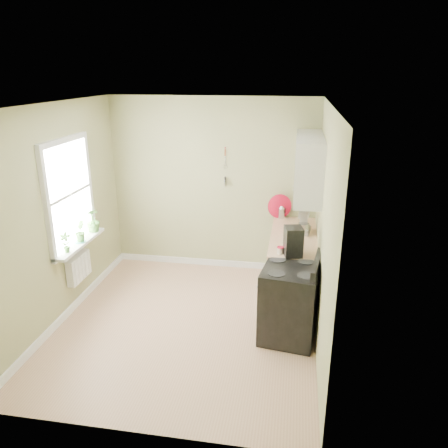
% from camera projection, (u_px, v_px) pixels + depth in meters
% --- Properties ---
extents(floor, '(3.20, 3.60, 0.02)m').
position_uv_depth(floor, '(187.00, 324.00, 5.56)').
color(floor, tan).
rests_on(floor, ground).
extents(ceiling, '(3.20, 3.60, 0.02)m').
position_uv_depth(ceiling, '(180.00, 104.00, 4.65)').
color(ceiling, white).
rests_on(ceiling, wall_back).
extents(wall_back, '(3.20, 0.02, 2.70)m').
position_uv_depth(wall_back, '(213.00, 186.00, 6.79)').
color(wall_back, tan).
rests_on(wall_back, floor).
extents(wall_left, '(0.02, 3.60, 2.70)m').
position_uv_depth(wall_left, '(56.00, 216.00, 5.36)').
color(wall_left, tan).
rests_on(wall_left, floor).
extents(wall_right, '(0.02, 3.60, 2.70)m').
position_uv_depth(wall_right, '(324.00, 232.00, 4.86)').
color(wall_right, tan).
rests_on(wall_right, floor).
extents(base_cabinets, '(0.60, 1.60, 0.87)m').
position_uv_depth(base_cabinets, '(293.00, 267.00, 6.14)').
color(base_cabinets, silver).
rests_on(base_cabinets, floor).
extents(countertop, '(0.64, 1.60, 0.04)m').
position_uv_depth(countertop, '(294.00, 236.00, 5.99)').
color(countertop, tan).
rests_on(countertop, base_cabinets).
extents(upper_cabinets, '(0.35, 1.40, 0.80)m').
position_uv_depth(upper_cabinets, '(309.00, 166.00, 5.74)').
color(upper_cabinets, silver).
rests_on(upper_cabinets, wall_right).
extents(window, '(0.06, 1.14, 1.44)m').
position_uv_depth(window, '(69.00, 194.00, 5.57)').
color(window, white).
rests_on(window, wall_left).
extents(window_sill, '(0.18, 1.14, 0.04)m').
position_uv_depth(window_sill, '(80.00, 243.00, 5.78)').
color(window_sill, white).
rests_on(window_sill, wall_left).
extents(radiator, '(0.12, 0.50, 0.35)m').
position_uv_depth(radiator, '(79.00, 267.00, 5.84)').
color(radiator, white).
rests_on(radiator, wall_left).
extents(wall_utensils, '(0.02, 0.14, 0.58)m').
position_uv_depth(wall_utensils, '(225.00, 173.00, 6.66)').
color(wall_utensils, tan).
rests_on(wall_utensils, wall_back).
extents(stove, '(0.74, 0.81, 1.02)m').
position_uv_depth(stove, '(290.00, 301.00, 5.17)').
color(stove, black).
rests_on(stove, floor).
extents(stand_mixer, '(0.22, 0.32, 0.36)m').
position_uv_depth(stand_mixer, '(304.00, 222.00, 6.04)').
color(stand_mixer, '#B2B2B7').
rests_on(stand_mixer, countertop).
extents(kettle, '(0.19, 0.11, 0.19)m').
position_uv_depth(kettle, '(281.00, 212.00, 6.65)').
color(kettle, silver).
rests_on(kettle, countertop).
extents(coffee_maker, '(0.25, 0.27, 0.36)m').
position_uv_depth(coffee_maker, '(293.00, 242.00, 5.28)').
color(coffee_maker, black).
rests_on(coffee_maker, countertop).
extents(red_tray, '(0.37, 0.18, 0.37)m').
position_uv_depth(red_tray, '(280.00, 206.00, 6.63)').
color(red_tray, red).
rests_on(red_tray, countertop).
extents(jar, '(0.08, 0.08, 0.09)m').
position_uv_depth(jar, '(280.00, 250.00, 5.37)').
color(jar, beige).
rests_on(jar, countertop).
extents(plant_a, '(0.16, 0.14, 0.27)m').
position_uv_depth(plant_a, '(66.00, 243.00, 5.39)').
color(plant_a, '#3C6D2A').
rests_on(plant_a, window_sill).
extents(plant_b, '(0.18, 0.20, 0.29)m').
position_uv_depth(plant_b, '(80.00, 231.00, 5.74)').
color(plant_b, '#3C6D2A').
rests_on(plant_b, window_sill).
extents(plant_c, '(0.26, 0.26, 0.33)m').
position_uv_depth(plant_c, '(93.00, 220.00, 6.10)').
color(plant_c, '#3C6D2A').
rests_on(plant_c, window_sill).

